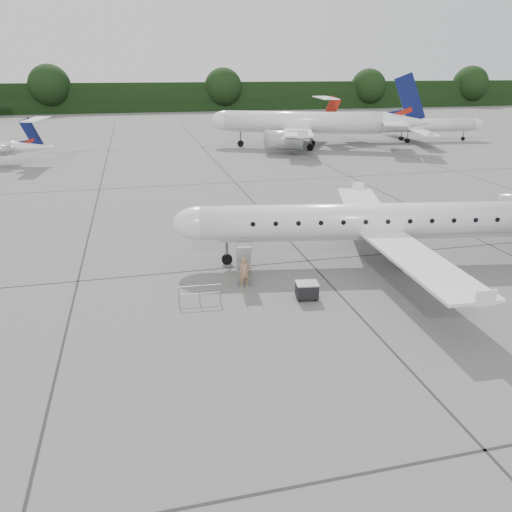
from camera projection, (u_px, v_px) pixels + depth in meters
name	position (u px, v px, depth m)	size (l,w,h in m)	color
ground	(432.00, 304.00, 26.76)	(320.00, 320.00, 0.00)	slate
treeline	(183.00, 97.00, 143.57)	(260.00, 4.00, 8.00)	black
main_regional_jet	(387.00, 204.00, 31.38)	(30.07, 21.65, 7.71)	silver
airstair	(244.00, 259.00, 29.59)	(0.85, 2.44, 2.42)	silver
passenger	(245.00, 273.00, 28.41)	(0.67, 0.44, 1.85)	#997653
safety_railing	(200.00, 294.00, 26.69)	(2.20, 0.08, 1.00)	gray
baggage_cart	(307.00, 290.00, 27.17)	(1.16, 0.94, 1.00)	black
bg_narrowbody	(302.00, 112.00, 76.56)	(30.98, 22.30, 11.12)	silver
bg_regional_right	(412.00, 119.00, 84.46)	(28.43, 20.47, 7.46)	silver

